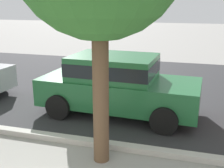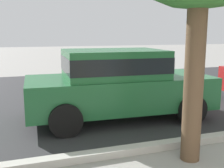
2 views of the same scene
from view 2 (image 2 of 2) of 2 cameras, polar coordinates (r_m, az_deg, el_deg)
The scene contains 3 objects.
street_surface at distance 8.88m, azimuth -6.23°, elevation -2.06°, with size 60.00×9.00×0.01m, color #2D2D30.
curb_stone at distance 4.68m, azimuth 6.58°, elevation -13.02°, with size 60.00×0.20×0.12m, color #B2AFA8.
parked_car_green at distance 6.20m, azimuth 1.15°, elevation 0.44°, with size 4.18×2.08×1.56m.
Camera 2 is at (-1.87, -0.96, 1.92)m, focal length 44.26 mm.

